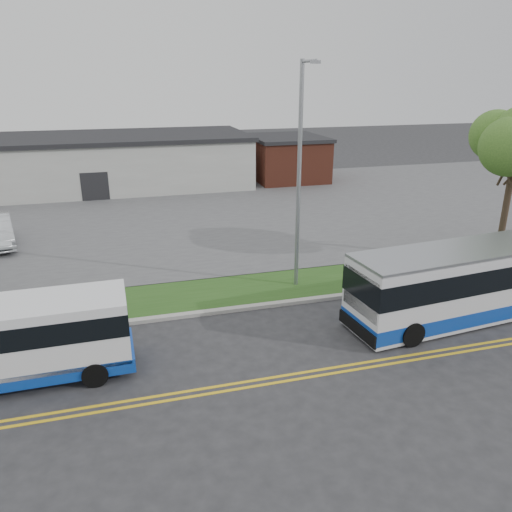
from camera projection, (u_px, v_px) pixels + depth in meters
name	position (u px, v px, depth m)	size (l,w,h in m)	color
ground	(248.00, 322.00, 19.29)	(140.00, 140.00, 0.00)	#28282B
lane_line_north	(278.00, 377.00, 15.81)	(70.00, 0.12, 0.01)	gold
lane_line_south	(281.00, 382.00, 15.54)	(70.00, 0.12, 0.01)	gold
curb	(241.00, 308.00, 20.26)	(80.00, 0.30, 0.15)	#9E9B93
verge	(231.00, 291.00, 21.90)	(80.00, 3.30, 0.10)	#264B19
parking_lot	(185.00, 212.00, 34.66)	(80.00, 25.00, 0.10)	#4C4C4F
commercial_building	(95.00, 162.00, 41.44)	(25.40, 10.40, 4.35)	#9E9E99
brick_wing	(287.00, 158.00, 44.81)	(6.30, 7.30, 3.90)	brown
streetlight_near	(300.00, 171.00, 20.73)	(0.35, 1.53, 9.50)	gray
shuttle_bus	(37.00, 337.00, 15.38)	(6.81, 2.38, 2.59)	#0E3698
transit_bus	(474.00, 281.00, 19.36)	(10.64, 3.39, 2.90)	silver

